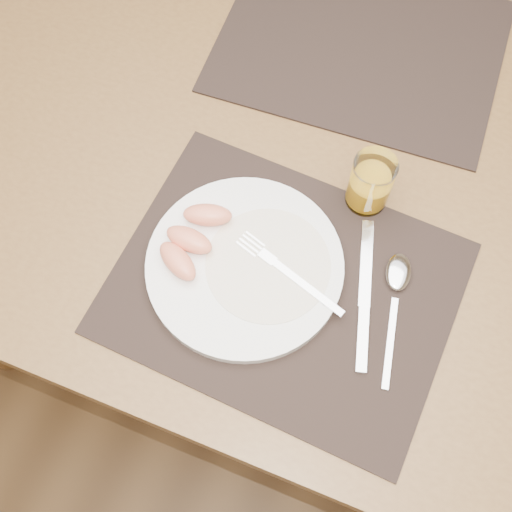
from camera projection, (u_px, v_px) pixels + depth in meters
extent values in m
plane|color=brown|center=(293.00, 315.00, 1.65)|extent=(5.00, 5.00, 0.00)
cube|color=brown|center=(318.00, 162.00, 0.98)|extent=(1.40, 0.90, 0.04)
cylinder|color=brown|center=(114.00, 43.00, 1.55)|extent=(0.06, 0.06, 0.71)
cube|color=black|center=(284.00, 287.00, 0.87)|extent=(0.47, 0.38, 0.00)
cube|color=black|center=(360.00, 46.00, 1.04)|extent=(0.46, 0.37, 0.00)
cylinder|color=white|center=(245.00, 266.00, 0.87)|extent=(0.27, 0.27, 0.02)
cylinder|color=white|center=(268.00, 264.00, 0.87)|extent=(0.17, 0.17, 0.00)
cube|color=silver|center=(308.00, 288.00, 0.85)|extent=(0.11, 0.05, 0.00)
cube|color=silver|center=(267.00, 257.00, 0.87)|extent=(0.03, 0.02, 0.00)
cube|color=silver|center=(251.00, 244.00, 0.88)|extent=(0.04, 0.03, 0.00)
cube|color=silver|center=(366.00, 263.00, 0.88)|extent=(0.05, 0.13, 0.00)
cube|color=silver|center=(362.00, 339.00, 0.84)|extent=(0.04, 0.09, 0.01)
cube|color=silver|center=(390.00, 343.00, 0.84)|extent=(0.03, 0.12, 0.00)
ellipsoid|color=silver|center=(398.00, 272.00, 0.87)|extent=(0.05, 0.06, 0.01)
cylinder|color=white|center=(371.00, 182.00, 0.88)|extent=(0.06, 0.06, 0.09)
cylinder|color=#F6A614|center=(368.00, 189.00, 0.90)|extent=(0.05, 0.05, 0.04)
ellipsoid|color=#E9835F|center=(178.00, 261.00, 0.85)|extent=(0.08, 0.06, 0.03)
ellipsoid|color=#E9835F|center=(189.00, 240.00, 0.87)|extent=(0.07, 0.04, 0.03)
ellipsoid|color=#E9835F|center=(208.00, 215.00, 0.88)|extent=(0.07, 0.05, 0.03)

